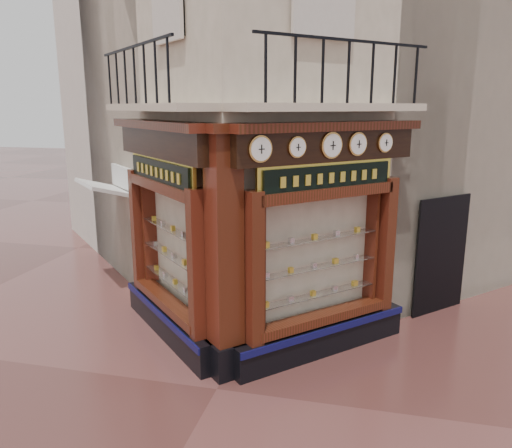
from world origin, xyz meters
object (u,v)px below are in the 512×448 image
(corner_pilaster, at_px, (225,258))
(clock_a, at_px, (260,149))
(awning, at_px, (112,289))
(clock_b, at_px, (297,147))
(signboard_left, at_px, (160,172))
(clock_c, at_px, (332,145))
(signboard_right, at_px, (329,177))
(clock_d, at_px, (358,144))
(clock_e, at_px, (385,143))

(corner_pilaster, bearing_deg, clock_a, -48.53)
(awning, bearing_deg, corner_pilaster, -174.05)
(awning, bearing_deg, clock_a, -170.47)
(corner_pilaster, relative_size, clock_b, 12.42)
(clock_a, height_order, signboard_left, clock_a)
(awning, bearing_deg, clock_c, -157.24)
(corner_pilaster, distance_m, signboard_right, 2.12)
(clock_a, distance_m, awning, 6.42)
(clock_d, xyz_separation_m, signboard_right, (-0.42, -0.26, -0.52))
(clock_c, bearing_deg, signboard_left, 132.68)
(clock_c, distance_m, signboard_left, 3.01)
(awning, bearing_deg, clock_d, -152.36)
(corner_pilaster, distance_m, clock_b, 2.01)
(clock_d, distance_m, awning, 6.92)
(clock_a, distance_m, clock_c, 1.31)
(clock_e, xyz_separation_m, signboard_left, (-3.78, -0.70, -0.52))
(clock_e, bearing_deg, awning, 122.68)
(clock_a, relative_size, awning, 0.24)
(clock_d, bearing_deg, clock_b, -180.00)
(awning, bearing_deg, clock_e, -147.32)
(signboard_left, bearing_deg, corner_pilaster, -169.75)
(clock_b, relative_size, clock_d, 0.84)
(clock_a, distance_m, clock_e, 2.47)
(clock_b, xyz_separation_m, awning, (-4.77, 2.62, -3.62))
(awning, xyz_separation_m, signboard_left, (2.28, -2.02, 3.10))
(clock_d, xyz_separation_m, signboard_left, (-3.34, -0.26, -0.52))
(clock_b, height_order, signboard_left, clock_b)
(clock_a, xyz_separation_m, clock_d, (1.31, 1.31, 0.00))
(clock_c, relative_size, signboard_right, 0.21)
(clock_e, distance_m, signboard_right, 1.22)
(clock_b, bearing_deg, signboard_right, 8.66)
(awning, bearing_deg, signboard_right, -156.25)
(corner_pilaster, xyz_separation_m, signboard_right, (1.46, 1.01, 1.15))
(signboard_right, bearing_deg, clock_b, -171.34)
(corner_pilaster, bearing_deg, clock_c, -14.17)
(clock_b, bearing_deg, awning, 106.27)
(clock_e, distance_m, signboard_left, 3.88)
(signboard_right, bearing_deg, awning, 113.75)
(clock_a, height_order, clock_e, clock_a)
(clock_a, relative_size, clock_b, 1.21)
(clock_c, height_order, clock_d, clock_c)
(corner_pilaster, xyz_separation_m, awning, (-3.75, 3.04, -1.95))
(clock_a, height_order, clock_b, clock_a)
(clock_a, xyz_separation_m, signboard_left, (-2.03, 1.05, -0.52))
(clock_c, height_order, signboard_left, clock_c)
(clock_c, xyz_separation_m, clock_e, (0.82, 0.82, 0.00))
(signboard_right, bearing_deg, corner_pilaster, 169.75)
(signboard_left, bearing_deg, signboard_right, -135.00)
(corner_pilaster, bearing_deg, clock_e, -8.52)
(clock_c, relative_size, awning, 0.25)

